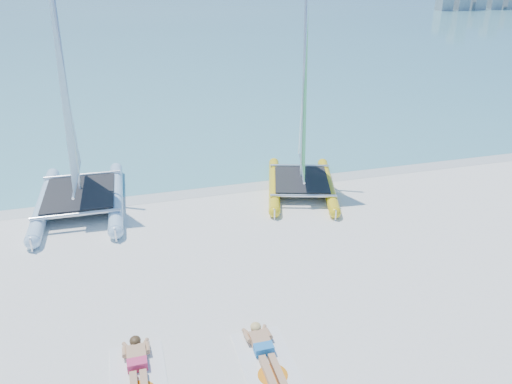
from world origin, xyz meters
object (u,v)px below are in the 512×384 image
(towel_a, at_px, (139,378))
(towel_b, at_px, (267,362))
(catamaran_yellow, at_px, (302,130))
(sunbather_b, at_px, (264,351))
(catamaran_blue, at_px, (71,138))
(sunbather_a, at_px, (137,366))

(towel_a, bearing_deg, towel_b, -5.86)
(catamaran_yellow, height_order, sunbather_b, catamaran_yellow)
(towel_a, xyz_separation_m, sunbather_b, (2.38, -0.05, 0.11))
(catamaran_blue, distance_m, sunbather_b, 8.93)
(catamaran_yellow, distance_m, towel_b, 8.66)
(towel_b, bearing_deg, sunbather_b, 90.00)
(catamaran_blue, bearing_deg, towel_a, -79.30)
(sunbather_b, bearing_deg, catamaran_yellow, 64.97)
(catamaran_yellow, xyz_separation_m, sunbather_b, (-3.50, -7.50, -1.80))
(sunbather_a, relative_size, sunbather_b, 1.00)
(catamaran_yellow, bearing_deg, catamaran_blue, -165.89)
(towel_a, xyz_separation_m, towel_b, (2.38, -0.24, 0.00))
(towel_a, height_order, sunbather_b, sunbather_b)
(catamaran_blue, xyz_separation_m, towel_b, (3.64, -8.08, -2.16))
(catamaran_blue, distance_m, catamaran_yellow, 7.16)
(sunbather_b, bearing_deg, sunbather_a, 174.14)
(catamaran_yellow, relative_size, towel_a, 3.30)
(catamaran_yellow, xyz_separation_m, towel_a, (-5.88, -7.44, -1.91))
(towel_a, height_order, towel_b, same)
(catamaran_yellow, distance_m, towel_a, 9.68)
(towel_b, bearing_deg, catamaran_yellow, 65.52)
(catamaran_yellow, relative_size, sunbather_a, 3.54)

